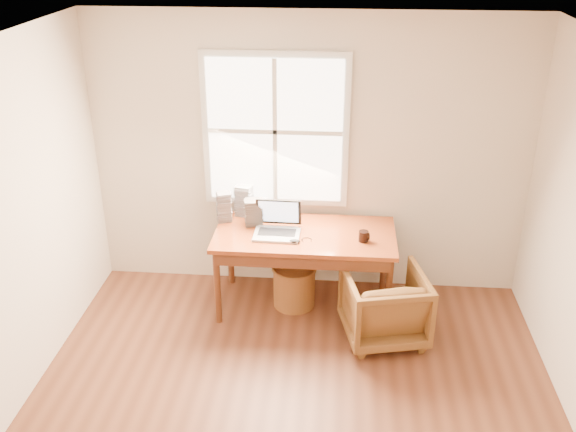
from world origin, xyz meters
name	(u,v)px	position (x,y,z in m)	size (l,w,h in m)	color
room_shell	(286,270)	(-0.02, 0.16, 1.32)	(4.04, 4.54, 2.64)	brown
desk	(305,235)	(0.00, 1.80, 0.73)	(1.60, 0.80, 0.04)	brown
armchair	(384,306)	(0.70, 1.36, 0.31)	(0.66, 0.68, 0.62)	brown
wicker_stool	(294,286)	(-0.09, 1.80, 0.19)	(0.38, 0.38, 0.38)	brown
laptop	(277,222)	(-0.24, 1.72, 0.89)	(0.37, 0.39, 0.28)	#AFB2B7
mouse	(295,241)	(-0.08, 1.60, 0.77)	(0.10, 0.06, 0.03)	black
coffee_mug	(363,236)	(0.51, 1.68, 0.80)	(0.08, 0.08, 0.10)	black
cd_stack_a	(244,200)	(-0.59, 2.14, 0.90)	(0.15, 0.13, 0.29)	silver
cd_stack_b	(254,212)	(-0.47, 1.94, 0.87)	(0.15, 0.14, 0.24)	#232328
cd_stack_c	(224,207)	(-0.75, 1.98, 0.89)	(0.13, 0.11, 0.28)	#9D9FAA
cd_stack_d	(259,208)	(-0.44, 2.08, 0.84)	(0.14, 0.12, 0.18)	#AEB5BA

